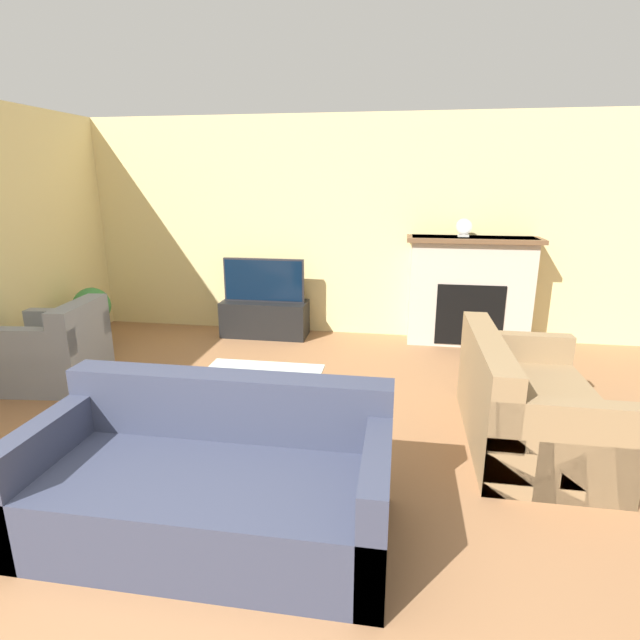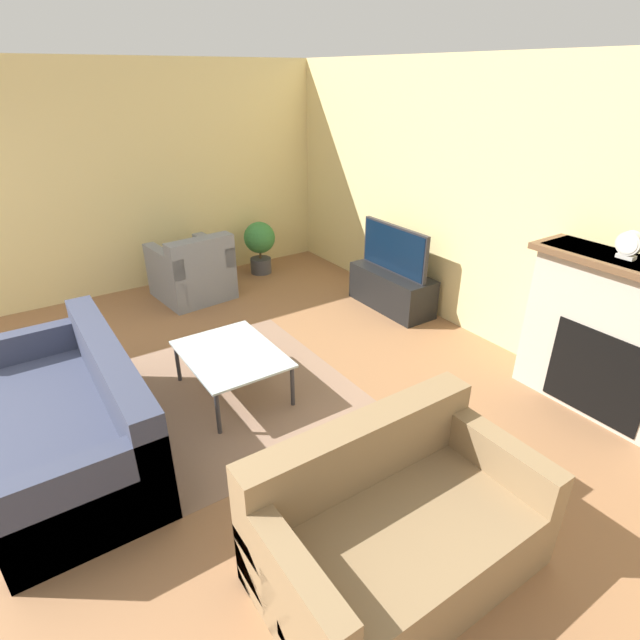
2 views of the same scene
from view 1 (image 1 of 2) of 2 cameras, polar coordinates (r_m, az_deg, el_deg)
name	(u,v)px [view 1 (image 1 of 2)]	position (r m, az deg, el deg)	size (l,w,h in m)	color
wall_back	(313,228)	(6.40, -0.80, 10.48)	(8.75, 0.06, 2.70)	beige
area_rug	(259,423)	(4.24, -6.96, -11.60)	(2.18, 1.95, 0.00)	#896B56
fireplace	(469,289)	(6.24, 16.70, 3.38)	(1.53, 0.45, 1.30)	#BCB2A3
tv_stand	(265,318)	(6.41, -6.30, 0.17)	(1.08, 0.44, 0.45)	black
tv	(264,280)	(6.30, -6.45, 4.54)	(1.02, 0.06, 0.55)	#232328
couch_sectional	(212,484)	(3.03, -12.19, -17.80)	(1.99, 0.95, 0.82)	#33384C
couch_loveseat	(526,407)	(4.11, 22.44, -9.20)	(0.92, 1.53, 0.82)	#8C704C
armchair_by_window	(56,354)	(5.50, -27.91, -3.49)	(0.91, 0.89, 0.82)	gray
coffee_table	(258,381)	(4.10, -7.05, -6.96)	(0.98, 0.75, 0.40)	#333338
potted_plant	(93,312)	(6.48, -24.54, 0.87)	(0.43, 0.43, 0.72)	#47474C
mantel_clock	(464,227)	(6.12, 16.12, 10.13)	(0.18, 0.07, 0.21)	beige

